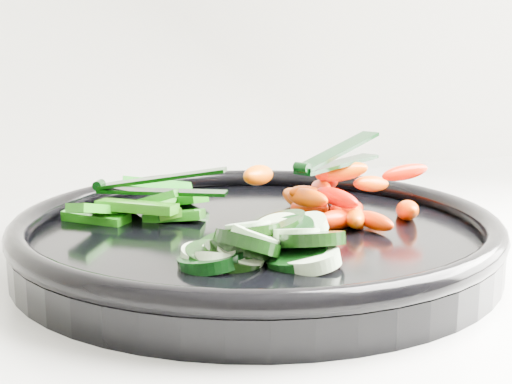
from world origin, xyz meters
name	(u,v)px	position (x,y,z in m)	size (l,w,h in m)	color
veggie_tray	(256,235)	(0.25, 1.69, 0.95)	(0.42, 0.42, 0.04)	black
cucumber_pile	(254,247)	(0.22, 1.62, 0.96)	(0.13, 0.10, 0.04)	black
carrot_pile	(335,197)	(0.33, 1.70, 0.97)	(0.16, 0.16, 0.05)	#FA5200
pepper_pile	(147,206)	(0.19, 1.77, 0.96)	(0.13, 0.11, 0.03)	#226809
tong_carrot	(337,158)	(0.33, 1.70, 1.00)	(0.11, 0.06, 0.02)	black
tong_pepper	(157,185)	(0.20, 1.77, 0.98)	(0.10, 0.07, 0.02)	black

